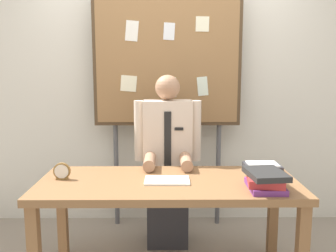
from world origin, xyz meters
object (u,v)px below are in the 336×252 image
paper_tray (262,167)px  open_notebook (167,181)px  book_stack (265,180)px  desk_clock (62,172)px  person (168,167)px  desk (168,193)px  bulletin_board (167,61)px

paper_tray → open_notebook: bearing=-160.3°
open_notebook → paper_tray: 0.76m
book_stack → open_notebook: book_stack is taller
open_notebook → desk_clock: bearing=175.8°
person → paper_tray: 0.79m
open_notebook → desk_clock: desk_clock is taller
desk → paper_tray: bearing=18.5°
desk → desk_clock: 0.75m
desk → paper_tray: 0.75m
paper_tray → book_stack: bearing=-102.1°
desk_clock → person: bearing=36.4°
person → book_stack: bearing=-51.4°
desk → open_notebook: bearing=-111.5°
person → desk_clock: person is taller
desk_clock → paper_tray: (1.44, 0.20, -0.03)m
bulletin_board → desk_clock: bulletin_board is taller
desk_clock → paper_tray: bearing=8.0°
paper_tray → bulletin_board: bearing=134.7°
paper_tray → desk: bearing=-161.5°
desk → paper_tray: size_ratio=6.81×
bulletin_board → open_notebook: bulletin_board is taller
desk → open_notebook: open_notebook is taller
person → paper_tray: person is taller
person → paper_tray: bearing=-25.6°
bulletin_board → desk_clock: (-0.73, -0.91, -0.77)m
person → open_notebook: 0.60m
desk_clock → paper_tray: desk_clock is taller
person → bulletin_board: bulletin_board is taller
person → bulletin_board: (-0.00, 0.37, 0.89)m
person → bulletin_board: size_ratio=0.65×
bulletin_board → open_notebook: 1.27m
person → book_stack: size_ratio=4.44×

